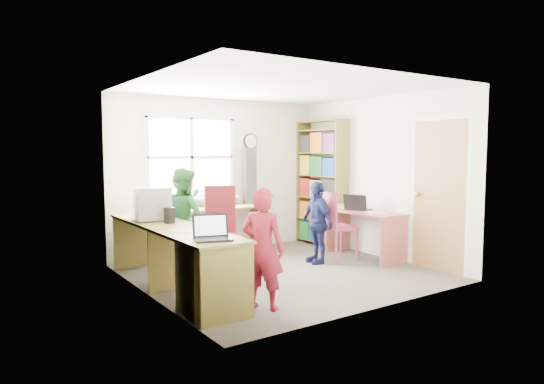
% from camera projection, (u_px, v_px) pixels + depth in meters
% --- Properties ---
extents(room, '(3.64, 3.44, 2.44)m').
position_uv_depth(room, '(279.00, 180.00, 6.34)').
color(room, '#474038').
rests_on(room, ground).
extents(l_desk, '(2.38, 2.95, 0.75)m').
position_uv_depth(l_desk, '(202.00, 255.00, 5.35)').
color(l_desk, olive).
rests_on(l_desk, ground).
extents(right_desk, '(0.59, 1.23, 0.70)m').
position_uv_depth(right_desk, '(365.00, 224.00, 7.23)').
color(right_desk, '#AE6057').
rests_on(right_desk, ground).
extents(bookshelf, '(0.30, 1.02, 2.10)m').
position_uv_depth(bookshelf, '(321.00, 186.00, 8.17)').
color(bookshelf, olive).
rests_on(bookshelf, ground).
extents(swivel_chair, '(0.66, 0.66, 1.13)m').
position_uv_depth(swivel_chair, '(222.00, 235.00, 6.41)').
color(swivel_chair, black).
rests_on(swivel_chair, ground).
extents(wooden_chair, '(0.48, 0.48, 1.01)m').
position_uv_depth(wooden_chair, '(335.00, 223.00, 7.04)').
color(wooden_chair, '#B73D62').
rests_on(wooden_chair, ground).
extents(crt_monitor, '(0.44, 0.39, 0.41)m').
position_uv_depth(crt_monitor, '(151.00, 204.00, 5.92)').
color(crt_monitor, gray).
rests_on(crt_monitor, l_desk).
extents(laptop_left, '(0.42, 0.38, 0.24)m').
position_uv_depth(laptop_left, '(212.00, 234.00, 4.67)').
color(laptop_left, black).
rests_on(laptop_left, l_desk).
extents(laptop_right, '(0.42, 0.45, 0.25)m').
position_uv_depth(laptop_right, '(357.00, 207.00, 7.30)').
color(laptop_right, black).
rests_on(laptop_right, right_desk).
extents(speaker_a, '(0.12, 0.12, 0.19)m').
position_uv_depth(speaker_a, '(169.00, 215.00, 5.70)').
color(speaker_a, black).
rests_on(speaker_a, l_desk).
extents(speaker_b, '(0.12, 0.12, 0.19)m').
position_uv_depth(speaker_b, '(152.00, 211.00, 6.09)').
color(speaker_b, black).
rests_on(speaker_b, l_desk).
extents(cd_tower, '(0.21, 0.19, 0.89)m').
position_uv_depth(cd_tower, '(250.00, 176.00, 7.71)').
color(cd_tower, black).
rests_on(cd_tower, l_desk).
extents(game_box, '(0.33, 0.33, 0.06)m').
position_uv_depth(game_box, '(344.00, 206.00, 7.60)').
color(game_box, red).
rests_on(game_box, right_desk).
extents(paper_a, '(0.34, 0.38, 0.00)m').
position_uv_depth(paper_a, '(188.00, 231.00, 5.16)').
color(paper_a, beige).
rests_on(paper_a, l_desk).
extents(paper_b, '(0.23, 0.33, 0.00)m').
position_uv_depth(paper_b, '(377.00, 212.00, 7.05)').
color(paper_b, beige).
rests_on(paper_b, right_desk).
extents(potted_plant, '(0.17, 0.14, 0.30)m').
position_uv_depth(potted_plant, '(194.00, 198.00, 7.16)').
color(potted_plant, '#29672C').
rests_on(potted_plant, l_desk).
extents(person_red, '(0.50, 0.54, 1.24)m').
position_uv_depth(person_red, '(263.00, 249.00, 4.88)').
color(person_red, maroon).
rests_on(person_red, ground).
extents(person_green, '(0.62, 0.74, 1.38)m').
position_uv_depth(person_green, '(184.00, 220.00, 6.42)').
color(person_green, '#2D6B2B').
rests_on(person_green, ground).
extents(person_navy, '(0.37, 0.71, 1.16)m').
position_uv_depth(person_navy, '(317.00, 222.00, 6.90)').
color(person_navy, '#151B44').
rests_on(person_navy, ground).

